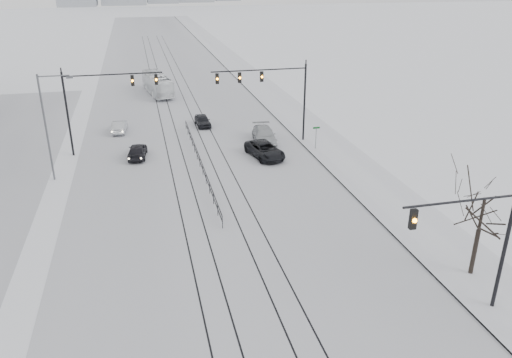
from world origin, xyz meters
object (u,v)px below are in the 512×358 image
bare_tree (483,206)px  sedan_nb_front (265,150)px  sedan_sb_inner (137,151)px  sedan_sb_outer (119,127)px  box_truck (158,84)px  sedan_nb_far (203,121)px  sedan_nb_right (264,136)px  traffic_mast_near (480,236)px

bare_tree → sedan_nb_front: bearing=107.1°
bare_tree → sedan_sb_inner: size_ratio=1.50×
sedan_nb_front → sedan_sb_outer: bearing=128.3°
sedan_nb_front → box_truck: bearing=94.7°
sedan_nb_front → sedan_sb_inner: bearing=155.6°
bare_tree → sedan_sb_outer: size_ratio=1.56×
sedan_nb_front → sedan_nb_far: sedan_nb_front is taller
box_truck → sedan_nb_front: bearing=97.4°
sedan_nb_right → sedan_nb_far: 9.17m
bare_tree → sedan_nb_far: bearing=108.3°
sedan_sb_inner → sedan_nb_far: 11.67m
traffic_mast_near → sedan_nb_far: (-8.79, 36.81, -3.92)m
box_truck → sedan_sb_inner: bearing=73.8°
sedan_nb_far → box_truck: bearing=100.6°
traffic_mast_near → sedan_nb_far: bearing=103.4°
bare_tree → box_truck: bare_tree is taller
bare_tree → sedan_sb_inner: bearing=126.9°
box_truck → sedan_nb_right: bearing=102.1°
sedan_sb_outer → box_truck: box_truck is taller
box_truck → sedan_sb_outer: bearing=64.8°
sedan_sb_outer → box_truck: size_ratio=0.37×
bare_tree → sedan_sb_outer: bearing=121.3°
sedan_nb_far → sedan_sb_outer: bearing=178.7°
sedan_nb_front → sedan_nb_far: 12.45m
traffic_mast_near → box_truck: bearing=103.4°
sedan_nb_right → sedan_nb_far: size_ratio=1.41×
sedan_nb_front → box_truck: (-8.47, 28.98, 0.74)m
sedan_nb_right → bare_tree: bearing=-71.5°
sedan_sb_inner → sedan_nb_front: sedan_nb_front is taller
sedan_nb_right → box_truck: bearing=117.1°
sedan_sb_outer → traffic_mast_near: bearing=121.9°
sedan_sb_inner → sedan_nb_right: size_ratio=0.76×
sedan_sb_outer → sedan_nb_far: (9.23, 0.22, -0.01)m
traffic_mast_near → sedan_sb_inner: traffic_mast_near is taller
sedan_sb_inner → sedan_sb_outer: bearing=-71.7°
traffic_mast_near → sedan_sb_inner: size_ratio=1.73×
traffic_mast_near → box_truck: 55.73m
bare_tree → sedan_nb_front: 23.48m
sedan_nb_front → sedan_nb_far: size_ratio=1.38×
traffic_mast_near → sedan_nb_right: traffic_mast_near is taller
sedan_sb_inner → sedan_sb_outer: (-1.77, 8.76, -0.04)m
bare_tree → sedan_sb_outer: bare_tree is taller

